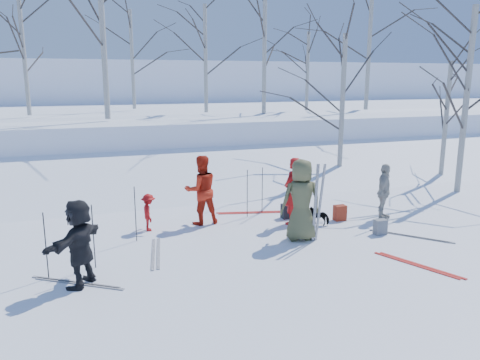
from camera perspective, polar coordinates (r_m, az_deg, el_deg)
name	(u,v)px	position (r m, az deg, el deg)	size (l,w,h in m)	color
ground	(262,249)	(10.83, 2.67, -8.35)	(120.00, 120.00, 0.00)	white
snow_ramp	(190,180)	(17.21, -6.11, -0.04)	(70.00, 9.50, 1.40)	white
snow_plateau	(148,129)	(26.80, -11.18, 6.08)	(70.00, 18.00, 2.20)	white
far_hill	(115,97)	(47.56, -15.04, 9.75)	(90.00, 30.00, 6.00)	white
skier_olive_center	(301,200)	(11.20, 7.47, -2.43)	(0.96, 0.63, 1.97)	brown
skier_red_north	(293,191)	(12.44, 6.47, -1.35)	(0.65, 0.43, 1.79)	#A80F10
skier_redor_behind	(201,190)	(12.40, -4.75, -1.22)	(0.90, 0.70, 1.85)	#B41E0D
skier_red_seated	(149,212)	(12.13, -11.07, -3.89)	(0.62, 0.36, 0.96)	#A80F10
skier_cream_east	(384,192)	(13.39, 17.13, -1.38)	(0.91, 0.38, 1.54)	beige
skier_grey_west	(79,243)	(9.23, -19.00, -7.27)	(1.55, 0.49, 1.67)	black
dog	(319,216)	(12.65, 9.64, -4.35)	(0.25, 0.54, 0.46)	black
upright_ski_left	(315,203)	(11.11, 9.18, -2.81)	(0.07, 0.02, 1.90)	silver
upright_ski_right	(320,203)	(11.16, 9.75, -2.76)	(0.07, 0.02, 1.90)	silver
ski_pair_a	(418,265)	(10.57, 20.85, -9.67)	(0.90, 1.84, 0.02)	red
ski_pair_b	(411,236)	(12.32, 20.12, -6.46)	(1.39, 1.57, 0.02)	silver
ski_pair_c	(77,283)	(9.62, -19.25, -11.76)	(1.67, 1.25, 0.02)	silver
ski_pair_d	(250,213)	(13.56, 1.24, -3.98)	(1.89, 0.65, 0.02)	red
ski_pair_e	(156,253)	(10.69, -10.22, -8.76)	(0.53, 1.91, 0.02)	silver
ski_pole_a	(247,194)	(13.02, 0.89, -1.67)	(0.02, 0.02, 1.34)	black
ski_pole_b	(46,246)	(9.79, -22.59, -7.44)	(0.02, 0.02, 1.34)	black
ski_pole_c	(85,245)	(9.60, -18.35, -7.50)	(0.02, 0.02, 1.34)	black
ski_pole_d	(262,190)	(13.40, 2.73, -1.28)	(0.02, 0.02, 1.34)	black
ski_pole_e	(135,214)	(11.37, -12.63, -4.07)	(0.02, 0.02, 1.34)	black
ski_pole_f	(93,237)	(10.01, -17.43, -6.61)	(0.02, 0.02, 1.34)	black
backpack_red	(340,213)	(13.11, 12.08, -3.93)	(0.32, 0.22, 0.42)	maroon
backpack_grey	(380,227)	(12.21, 16.73, -5.51)	(0.30, 0.20, 0.38)	slate
backpack_dark	(288,211)	(13.09, 5.83, -3.78)	(0.34, 0.24, 0.40)	black
birch_plateau_b	(132,60)	(25.99, -13.01, 14.06)	(4.15, 4.15, 5.07)	silver
birch_plateau_c	(102,15)	(19.91, -16.50, 18.72)	(6.20, 6.20, 8.00)	silver
birch_plateau_d	(206,59)	(22.82, -4.23, 14.47)	(4.07, 4.07, 4.96)	silver
birch_plateau_f	(264,51)	(22.33, 3.00, 15.47)	(4.58, 4.58, 5.69)	silver
birch_plateau_g	(307,72)	(24.36, 8.23, 12.95)	(3.30, 3.30, 3.86)	silver
birch_plateau_h	(370,38)	(25.67, 15.54, 16.38)	(5.67, 5.67, 7.24)	silver
birch_plateau_i	(24,55)	(22.89, -24.84, 13.68)	(4.23, 4.23, 5.19)	silver
birch_edge_b	(466,102)	(17.33, 25.84, 8.57)	(4.87, 4.87, 6.10)	silver
birch_edge_c	(446,121)	(19.40, 23.79, 6.57)	(3.71, 3.71, 4.44)	silver
birch_edge_e	(342,109)	(18.00, 12.34, 8.49)	(4.38, 4.38, 5.40)	silver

